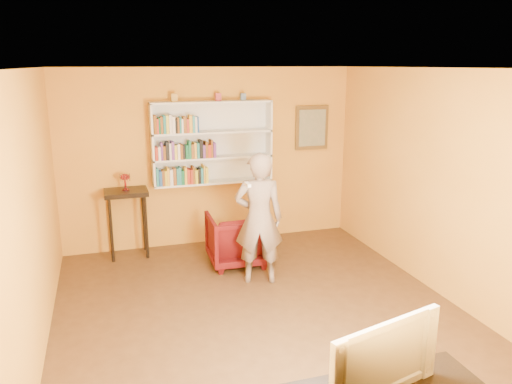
# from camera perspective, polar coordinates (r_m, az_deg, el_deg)

# --- Properties ---
(room_shell) EXTENTS (5.30, 5.80, 2.88)m
(room_shell) POSITION_cam_1_polar(r_m,az_deg,el_deg) (5.42, 0.50, -4.14)
(room_shell) COLOR #442C16
(room_shell) RESTS_ON ground
(bookshelf) EXTENTS (1.80, 0.29, 1.23)m
(bookshelf) POSITION_cam_1_polar(r_m,az_deg,el_deg) (7.55, -5.10, 5.65)
(bookshelf) COLOR silver
(bookshelf) RESTS_ON room_shell
(books_row_lower) EXTENTS (0.76, 0.19, 0.27)m
(books_row_lower) POSITION_cam_1_polar(r_m,az_deg,el_deg) (7.45, -8.43, 1.81)
(books_row_lower) COLOR teal
(books_row_lower) RESTS_ON bookshelf
(books_row_middle) EXTENTS (0.89, 0.19, 0.26)m
(books_row_middle) POSITION_cam_1_polar(r_m,az_deg,el_deg) (7.39, -7.98, 4.70)
(books_row_middle) COLOR #AD2D1A
(books_row_middle) RESTS_ON bookshelf
(books_row_upper) EXTENTS (0.64, 0.19, 0.27)m
(books_row_upper) POSITION_cam_1_polar(r_m,az_deg,el_deg) (7.31, -9.24, 7.60)
(books_row_upper) COLOR brown
(books_row_upper) RESTS_ON bookshelf
(ornament_left) EXTENTS (0.09, 0.09, 0.12)m
(ornament_left) POSITION_cam_1_polar(r_m,az_deg,el_deg) (7.33, -9.35, 10.59)
(ornament_left) COLOR #A6802F
(ornament_left) RESTS_ON bookshelf
(ornament_centre) EXTENTS (0.08, 0.08, 0.11)m
(ornament_centre) POSITION_cam_1_polar(r_m,az_deg,el_deg) (7.44, -4.37, 10.77)
(ornament_centre) COLOR #A6373C
(ornament_centre) RESTS_ON bookshelf
(ornament_right) EXTENTS (0.08, 0.08, 0.10)m
(ornament_right) POSITION_cam_1_polar(r_m,az_deg,el_deg) (7.54, -1.50, 10.82)
(ornament_right) COLOR slate
(ornament_right) RESTS_ON bookshelf
(framed_painting) EXTENTS (0.55, 0.05, 0.70)m
(framed_painting) POSITION_cam_1_polar(r_m,az_deg,el_deg) (8.08, 6.39, 7.31)
(framed_painting) COLOR #523A17
(framed_painting) RESTS_ON room_shell
(console_table) EXTENTS (0.61, 0.46, 0.99)m
(console_table) POSITION_cam_1_polar(r_m,az_deg,el_deg) (7.40, -14.57, -1.08)
(console_table) COLOR black
(console_table) RESTS_ON ground
(ruby_lustre) EXTENTS (0.15, 0.15, 0.24)m
(ruby_lustre) POSITION_cam_1_polar(r_m,az_deg,el_deg) (7.32, -14.74, 1.51)
(ruby_lustre) COLOR maroon
(ruby_lustre) RESTS_ON console_table
(armchair) EXTENTS (0.80, 0.82, 0.73)m
(armchair) POSITION_cam_1_polar(r_m,az_deg,el_deg) (7.02, -2.21, -5.38)
(armchair) COLOR #3F0409
(armchair) RESTS_ON ground
(person) EXTENTS (0.70, 0.55, 1.69)m
(person) POSITION_cam_1_polar(r_m,az_deg,el_deg) (6.30, 0.33, -3.06)
(person) COLOR #796759
(person) RESTS_ON ground
(game_remote) EXTENTS (0.04, 0.15, 0.04)m
(game_remote) POSITION_cam_1_polar(r_m,az_deg,el_deg) (5.72, -0.95, 0.85)
(game_remote) COLOR white
(game_remote) RESTS_ON person
(television) EXTENTS (0.95, 0.36, 0.55)m
(television) POSITION_cam_1_polar(r_m,az_deg,el_deg) (3.66, 13.51, -17.44)
(television) COLOR black
(television) RESTS_ON tv_cabinet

